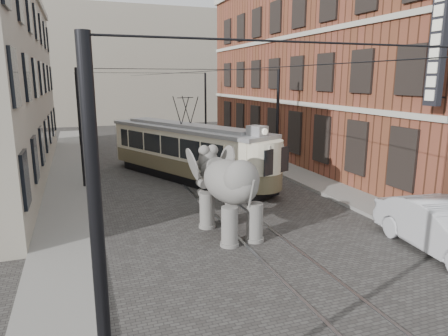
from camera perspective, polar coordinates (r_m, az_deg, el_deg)
name	(u,v)px	position (r m, az deg, el deg)	size (l,w,h in m)	color
ground	(230,212)	(17.02, 0.87, -6.26)	(120.00, 120.00, 0.00)	#3D3B38
tram_rails	(230,212)	(17.02, 0.87, -6.23)	(1.54, 80.00, 0.02)	slate
sidewalk_right	(350,197)	(19.84, 17.34, -3.88)	(2.00, 60.00, 0.15)	slate
sidewalk_left	(63,230)	(16.02, -21.67, -8.11)	(2.00, 60.00, 0.15)	slate
brick_building	(335,71)	(29.32, 15.30, 13.07)	(8.00, 26.00, 12.00)	brown
distant_block	(120,67)	(55.39, -14.37, 13.66)	(28.00, 10.00, 14.00)	#9E9483
catenary	(192,128)	(20.96, -4.49, 5.67)	(11.00, 30.20, 6.00)	black
tram	(186,139)	(22.14, -5.35, 4.09)	(2.35, 11.41, 4.53)	beige
elephant	(230,194)	(14.30, 0.84, -3.63)	(2.70, 4.90, 3.00)	#64615C
parked_car	(444,229)	(14.69, 28.59, -7.50)	(1.77, 5.03, 1.66)	#ADADB2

